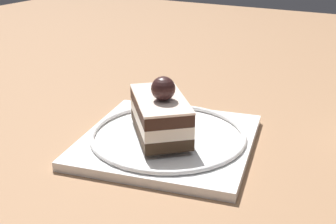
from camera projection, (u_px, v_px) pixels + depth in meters
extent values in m
plane|color=#916949|center=(182.00, 154.00, 0.59)|extent=(2.40, 2.40, 0.00)
cube|color=white|center=(168.00, 141.00, 0.61)|extent=(0.27, 0.27, 0.01)
torus|color=white|center=(168.00, 134.00, 0.61)|extent=(0.25, 0.25, 0.01)
cube|color=#362415|center=(160.00, 128.00, 0.60)|extent=(0.13, 0.13, 0.02)
cube|color=#F1DDC3|center=(160.00, 116.00, 0.59)|extent=(0.13, 0.13, 0.02)
cube|color=#351D14|center=(160.00, 105.00, 0.59)|extent=(0.13, 0.13, 0.02)
cube|color=#FADEC9|center=(160.00, 98.00, 0.58)|extent=(0.13, 0.14, 0.00)
sphere|color=black|center=(162.00, 89.00, 0.56)|extent=(0.03, 0.03, 0.03)
cube|color=silver|center=(170.00, 102.00, 0.70)|extent=(0.02, 0.07, 0.00)
cube|color=silver|center=(163.00, 112.00, 0.67)|extent=(0.01, 0.02, 0.00)
cube|color=silver|center=(156.00, 116.00, 0.65)|extent=(0.01, 0.02, 0.00)
cube|color=silver|center=(158.00, 116.00, 0.65)|extent=(0.01, 0.02, 0.00)
cube|color=silver|center=(160.00, 117.00, 0.65)|extent=(0.01, 0.02, 0.00)
cube|color=silver|center=(162.00, 117.00, 0.65)|extent=(0.01, 0.02, 0.00)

